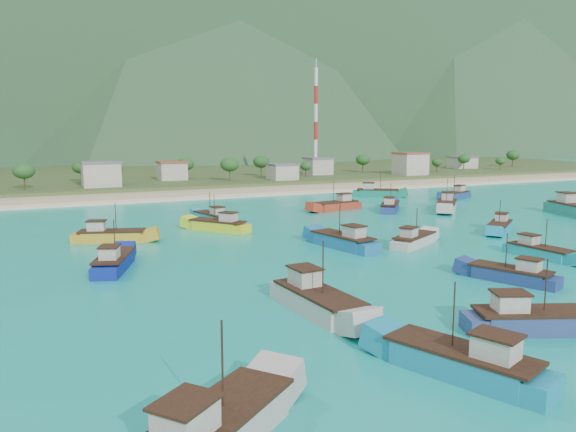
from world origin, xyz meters
name	(u,v)px	position (x,y,z in m)	size (l,w,h in m)	color
ground	(393,252)	(0.00, 0.00, 0.00)	(600.00, 600.00, 0.00)	#0D8B90
beach	(216,194)	(0.00, 79.00, 0.00)	(400.00, 18.00, 1.20)	beige
land	(163,177)	(0.00, 140.00, 0.00)	(400.00, 110.00, 2.40)	#385123
surf_line	(227,198)	(0.00, 69.50, 0.00)	(400.00, 2.50, 0.08)	white
mountains	(53,7)	(-18.31, 403.81, 106.83)	(1520.00, 440.00, 260.00)	slate
village	(203,170)	(3.99, 103.41, 4.66)	(213.59, 29.28, 7.43)	beige
vegetation	(183,170)	(-2.16, 103.33, 4.87)	(275.61, 24.90, 7.52)	#235623
radio_tower	(316,122)	(45.11, 108.00, 19.47)	(1.20, 1.20, 35.73)	red
boat_2	(455,196)	(50.02, 44.00, 0.75)	(11.04, 6.77, 6.28)	navy
boat_3	(533,322)	(-7.84, -30.42, 0.80)	(11.52, 7.36, 6.57)	navy
boat_4	(212,218)	(-14.56, 35.75, 0.65)	(5.01, 10.14, 5.76)	teal
boat_5	(344,242)	(-4.83, 5.15, 0.86)	(5.56, 12.08, 6.88)	#19699D
boat_9	(446,206)	(34.02, 28.70, 0.90)	(10.93, 11.18, 7.13)	#BBB4AA
boat_10	(317,303)	(-21.69, -18.44, 0.92)	(4.32, 12.42, 7.23)	#BDB6AC
boat_14	(540,253)	(15.36, -11.01, 0.63)	(3.69, 9.71, 5.61)	#129BA8
boat_15	(219,226)	(-16.54, 25.94, 0.77)	(8.93, 10.61, 6.38)	yellow
boat_17	(111,237)	(-34.13, 23.83, 0.77)	(11.24, 6.44, 6.37)	gold
boat_18	(464,364)	(-19.12, -34.65, 0.85)	(7.35, 12.04, 6.85)	teal
boat_19	(377,193)	(35.04, 55.88, 0.85)	(11.55, 9.32, 6.86)	#12795F
boat_21	(114,263)	(-36.16, 6.19, 0.76)	(6.74, 11.16, 6.34)	navy
boat_22	(500,228)	(25.16, 5.49, 0.65)	(9.52, 8.07, 5.74)	#1591B8
boat_24	(337,206)	(13.70, 39.19, 0.80)	(11.56, 5.27, 6.59)	#B63620
boat_25	(414,241)	(5.17, 2.18, 0.68)	(10.15, 7.36, 5.88)	beige
boat_26	(512,276)	(2.70, -18.25, 0.65)	(6.32, 10.06, 5.73)	navy
boat_28	(574,210)	(51.87, 12.44, 1.11)	(7.82, 14.56, 8.25)	#20786D
boat_30	(390,207)	(22.98, 33.19, 0.72)	(9.08, 9.91, 6.14)	navy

